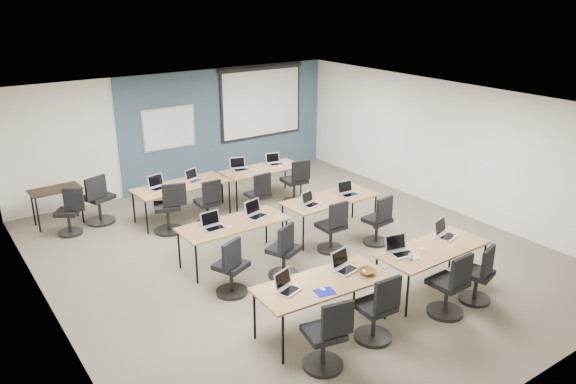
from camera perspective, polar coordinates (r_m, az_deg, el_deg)
floor at (r=10.14m, az=0.34°, el=-6.20°), size 8.00×9.00×0.02m
ceiling at (r=9.27m, az=0.37°, el=8.94°), size 8.00×9.00×0.02m
wall_back at (r=13.40m, az=-10.90°, el=6.17°), size 8.00×0.04×2.70m
wall_front at (r=6.78m, az=23.20°, el=-9.29°), size 8.00×0.04×2.70m
wall_left at (r=8.15m, az=-23.33°, el=-4.33°), size 0.04×9.00×2.70m
wall_right at (r=12.27m, az=15.83°, el=4.49°), size 0.04×9.00×2.70m
blue_accent_panel at (r=13.91m, az=-6.14°, el=6.93°), size 5.50×0.04×2.70m
whiteboard at (r=13.19m, az=-11.98°, el=6.33°), size 1.28×0.03×0.98m
projector_screen at (r=14.22m, az=-2.71°, el=9.51°), size 2.40×0.10×1.82m
training_table_front_left at (r=7.74m, az=3.56°, el=-9.40°), size 1.90×0.79×0.73m
training_table_front_right at (r=8.94m, az=14.50°, el=-5.79°), size 1.84×0.77×0.73m
training_table_mid_left at (r=9.59m, az=-5.57°, el=-3.39°), size 1.87×0.78×0.73m
training_table_mid_right at (r=10.69m, az=4.31°, el=-0.83°), size 1.87×0.78×0.73m
training_table_back_left at (r=11.57m, az=-10.77°, el=0.53°), size 1.93×0.81×0.73m
training_table_back_right at (r=12.41m, az=-2.66°, el=2.20°), size 1.80×0.75×0.73m
laptop_0 at (r=7.49m, az=-0.15°, el=-9.52°), size 0.32×0.27×0.24m
mouse_0 at (r=7.53m, az=3.57°, el=-9.82°), size 0.06×0.09×0.03m
task_chair_0 at (r=7.15m, az=3.97°, el=-14.80°), size 0.52×0.52×1.00m
laptop_1 at (r=8.04m, az=5.72°, el=-7.40°), size 0.35×0.30×0.26m
mouse_1 at (r=8.03m, az=7.72°, el=-7.95°), size 0.06×0.09×0.03m
task_chair_1 at (r=7.72m, az=9.05°, el=-12.11°), size 0.52×0.52×1.00m
laptop_2 at (r=8.61m, az=11.30°, el=-5.74°), size 0.36×0.31×0.27m
mouse_2 at (r=8.81m, az=13.44°, el=-5.68°), size 0.08×0.11×0.04m
task_chair_2 at (r=8.48m, az=16.14°, el=-9.52°), size 0.53×0.53×1.01m
laptop_3 at (r=9.35m, az=15.63°, el=-3.97°), size 0.36×0.30×0.27m
mouse_3 at (r=9.39m, az=16.56°, el=-4.33°), size 0.07×0.10×0.03m
task_chair_3 at (r=8.94m, az=18.83°, el=-8.36°), size 0.49×0.48×0.96m
laptop_4 at (r=9.39m, az=-7.64°, el=-3.28°), size 0.35×0.30×0.27m
mouse_4 at (r=9.39m, az=-6.05°, el=-3.58°), size 0.08×0.11×0.03m
task_chair_4 at (r=8.70m, az=-5.77°, el=-8.05°), size 0.53×0.50×0.98m
laptop_5 at (r=9.80m, az=-3.32°, el=-2.10°), size 0.36×0.30×0.27m
mouse_5 at (r=9.73m, az=-0.85°, el=-2.58°), size 0.07×0.10×0.03m
task_chair_5 at (r=9.14m, az=-0.39°, el=-6.45°), size 0.55×0.51×0.99m
laptop_6 at (r=10.30m, az=2.25°, el=-1.00°), size 0.31×0.26×0.24m
mouse_6 at (r=10.35m, az=3.36°, el=-1.18°), size 0.07×0.10×0.03m
task_chair_6 at (r=10.07m, az=4.57°, el=-3.93°), size 0.50×0.50×0.98m
laptop_7 at (r=10.85m, az=6.10°, el=0.04°), size 0.34×0.29×0.26m
mouse_7 at (r=10.96m, az=7.36°, el=-0.08°), size 0.07×0.10×0.03m
task_chair_7 at (r=10.45m, az=9.20°, el=-3.26°), size 0.48×0.48×0.97m
laptop_8 at (r=11.42m, az=-13.10°, el=0.67°), size 0.35×0.30×0.27m
mouse_8 at (r=11.30m, az=-11.74°, el=0.28°), size 0.07×0.10×0.03m
task_chair_8 at (r=11.03m, az=-11.95°, el=-1.98°), size 0.58×0.56×1.03m
laptop_9 at (r=11.72m, az=-9.61°, el=1.39°), size 0.31×0.27×0.24m
mouse_9 at (r=11.68m, az=-7.57°, el=1.18°), size 0.07×0.09×0.03m
task_chair_9 at (r=11.26m, az=-8.04°, el=-1.44°), size 0.48×0.48×0.97m
laptop_10 at (r=12.32m, az=-4.94°, el=2.55°), size 0.35×0.30×0.26m
mouse_10 at (r=12.20m, az=-3.24°, el=2.15°), size 0.07×0.10×0.03m
task_chair_10 at (r=11.57m, az=-2.94°, el=-0.66°), size 0.48×0.48×0.97m
laptop_11 at (r=12.67m, az=-1.36°, el=3.11°), size 0.33×0.28×0.25m
mouse_11 at (r=12.64m, az=-0.24°, el=2.84°), size 0.08×0.11×0.03m
task_chair_11 at (r=12.25m, az=0.80°, el=0.69°), size 0.54×0.54×1.02m
blue_mousepad at (r=7.49m, az=3.75°, el=-10.09°), size 0.29×0.26×0.01m
snack_bowl at (r=7.98m, az=8.02°, el=-7.99°), size 0.28×0.28×0.07m
snack_plate at (r=8.57m, az=12.68°, el=-6.43°), size 0.17×0.17×0.01m
coffee_cup at (r=8.48m, az=12.40°, el=-6.43°), size 0.08×0.08×0.06m
utility_table at (r=12.01m, az=-22.56°, el=-0.11°), size 0.95×0.53×0.75m
spare_chair_a at (r=11.82m, az=-18.68°, el=-1.09°), size 0.60×0.57×1.05m
spare_chair_b at (r=11.51m, az=-21.25°, el=-2.23°), size 0.53×0.47×0.95m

